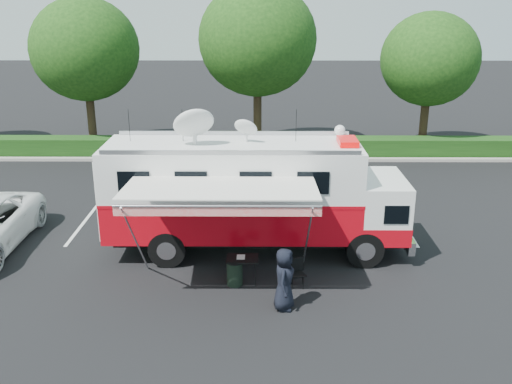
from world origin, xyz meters
TOP-DOWN VIEW (x-y plane):
  - ground_plane at (0.00, 0.00)m, footprint 120.00×120.00m
  - back_border at (1.14, 12.90)m, footprint 60.00×6.14m
  - stall_lines at (-0.50, 3.00)m, footprint 24.12×5.50m
  - command_truck at (-0.08, -0.00)m, footprint 9.76×2.68m
  - awning at (-0.96, -2.79)m, footprint 5.33×2.74m
  - person at (0.79, -3.73)m, footprint 0.71×0.95m
  - folding_table at (-0.38, -2.23)m, footprint 0.95×0.67m
  - folding_chair at (1.23, -2.41)m, footprint 0.52×0.55m
  - trash_bin at (-0.61, -2.37)m, footprint 0.51×0.51m

SIDE VIEW (x-z plane):
  - ground_plane at x=0.00m, z-range 0.00..0.00m
  - person at x=0.79m, z-range -0.88..0.88m
  - stall_lines at x=-0.50m, z-range 0.00..0.01m
  - trash_bin at x=-0.61m, z-range 0.00..0.77m
  - folding_chair at x=1.23m, z-range 0.07..0.92m
  - folding_table at x=-0.38m, z-range 0.35..1.15m
  - command_truck at x=-0.08m, z-range -0.34..4.35m
  - awning at x=-0.96m, z-range 1.41..4.63m
  - back_border at x=1.14m, z-range 0.57..9.44m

